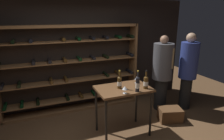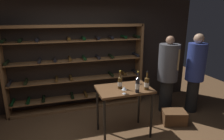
{
  "view_description": "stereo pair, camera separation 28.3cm",
  "coord_description": "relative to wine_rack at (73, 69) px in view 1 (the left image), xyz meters",
  "views": [
    {
      "loc": [
        -0.95,
        -2.66,
        2.25
      ],
      "look_at": [
        0.25,
        0.31,
        1.34
      ],
      "focal_mm": 30.87,
      "sensor_mm": 36.0,
      "label": 1
    },
    {
      "loc": [
        -0.69,
        -2.75,
        2.25
      ],
      "look_at": [
        0.25,
        0.31,
        1.34
      ],
      "focal_mm": 30.87,
      "sensor_mm": 36.0,
      "label": 2
    }
  ],
  "objects": [
    {
      "name": "tasting_table",
      "position": [
        0.68,
        -1.36,
        -0.19
      ],
      "size": [
        0.99,
        0.65,
        0.95
      ],
      "color": "brown",
      "rests_on": "ground"
    },
    {
      "name": "wine_glass_stemmed_right",
      "position": [
        1.03,
        -1.22,
        0.02
      ],
      "size": [
        0.08,
        0.08,
        0.14
      ],
      "color": "silver",
      "rests_on": "tasting_table"
    },
    {
      "name": "wine_bottle_gold_foil",
      "position": [
        0.83,
        -1.62,
        0.07
      ],
      "size": [
        0.07,
        0.07,
        0.38
      ],
      "color": "black",
      "rests_on": "tasting_table"
    },
    {
      "name": "wine_glass_stemmed_left",
      "position": [
        0.58,
        -1.61,
        0.03
      ],
      "size": [
        0.09,
        0.09,
        0.13
      ],
      "color": "silver",
      "rests_on": "tasting_table"
    },
    {
      "name": "person_host_in_suit",
      "position": [
        2.58,
        -0.94,
        0.0
      ],
      "size": [
        0.42,
        0.42,
        1.86
      ],
      "rotation": [
        0.0,
        0.0,
        1.43
      ],
      "color": "black",
      "rests_on": "ground"
    },
    {
      "name": "wine_bottle_red_label",
      "position": [
        0.6,
        -1.35,
        0.05
      ],
      "size": [
        0.08,
        0.08,
        0.34
      ],
      "color": "#4C3314",
      "rests_on": "tasting_table"
    },
    {
      "name": "wine_rack",
      "position": [
        0.0,
        0.0,
        0.0
      ],
      "size": [
        3.25,
        0.32,
        2.05
      ],
      "color": "brown",
      "rests_on": "ground"
    },
    {
      "name": "wine_bottle_green_slim",
      "position": [
        1.04,
        -1.54,
        0.05
      ],
      "size": [
        0.09,
        0.09,
        0.35
      ],
      "color": "#4C3314",
      "rests_on": "tasting_table"
    },
    {
      "name": "back_wall",
      "position": [
        0.18,
        0.21,
        0.3
      ],
      "size": [
        5.84,
        0.1,
        2.64
      ],
      "primitive_type": "cube",
      "color": "black",
      "rests_on": "ground"
    },
    {
      "name": "wine_crate",
      "position": [
        1.85,
        -1.32,
        -0.88
      ],
      "size": [
        0.56,
        0.47,
        0.29
      ],
      "primitive_type": "cube",
      "rotation": [
        0.0,
        0.0,
        -0.3
      ],
      "color": "brown",
      "rests_on": "ground"
    },
    {
      "name": "person_guest_blue_shirt",
      "position": [
        1.99,
        -0.75,
        -0.03
      ],
      "size": [
        0.46,
        0.46,
        1.81
      ],
      "rotation": [
        0.0,
        0.0,
        -0.43
      ],
      "color": "black",
      "rests_on": "ground"
    }
  ]
}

